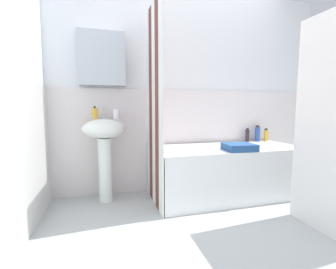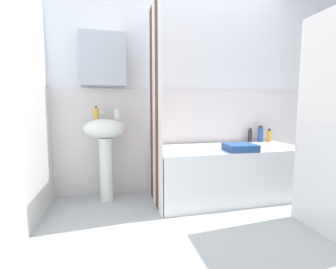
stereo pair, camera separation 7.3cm
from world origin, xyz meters
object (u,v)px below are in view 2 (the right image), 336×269
object	(u,v)px
conditioner_bottle	(269,136)
body_wash_bottle	(250,135)
towel_folded	(240,147)
bathtub	(228,171)
soap_dispenser	(96,113)
sink	(105,141)
toothbrush_cup	(118,114)
lotion_bottle	(260,134)

from	to	relation	value
conditioner_bottle	body_wash_bottle	world-z (taller)	body_wash_bottle
towel_folded	bathtub	bearing A→B (deg)	89.57
bathtub	soap_dispenser	bearing A→B (deg)	170.69
sink	toothbrush_cup	world-z (taller)	toothbrush_cup
sink	soap_dispenser	xyz separation A→B (m)	(-0.09, 0.05, 0.29)
toothbrush_cup	lotion_bottle	bearing A→B (deg)	3.68
soap_dispenser	lotion_bottle	distance (m)	2.04
soap_dispenser	towel_folded	size ratio (longest dim) A/B	0.45
soap_dispenser	towel_folded	world-z (taller)	soap_dispenser
toothbrush_cup	conditioner_bottle	world-z (taller)	toothbrush_cup
towel_folded	sink	bearing A→B (deg)	162.45
toothbrush_cup	lotion_bottle	distance (m)	1.82
soap_dispenser	conditioner_bottle	world-z (taller)	soap_dispenser
soap_dispenser	lotion_bottle	world-z (taller)	soap_dispenser
toothbrush_cup	towel_folded	size ratio (longest dim) A/B	0.32
sink	lotion_bottle	world-z (taller)	sink
toothbrush_cup	towel_folded	xyz separation A→B (m)	(1.19, -0.43, -0.33)
bathtub	towel_folded	world-z (taller)	towel_folded
toothbrush_cup	lotion_bottle	world-z (taller)	toothbrush_cup
toothbrush_cup	lotion_bottle	xyz separation A→B (m)	(1.80, 0.12, -0.27)
sink	bathtub	size ratio (longest dim) A/B	0.53
soap_dispenser	bathtub	xyz separation A→B (m)	(1.41, -0.23, -0.65)
bathtub	lotion_bottle	size ratio (longest dim) A/B	7.92
lotion_bottle	sink	bearing A→B (deg)	-176.31
conditioner_bottle	lotion_bottle	size ratio (longest dim) A/B	0.82
toothbrush_cup	body_wash_bottle	size ratio (longest dim) A/B	0.54
sink	lotion_bottle	size ratio (longest dim) A/B	4.22
soap_dispenser	conditioner_bottle	size ratio (longest dim) A/B	0.79
bathtub	conditioner_bottle	world-z (taller)	conditioner_bottle
sink	body_wash_bottle	xyz separation A→B (m)	(1.79, 0.13, -0.00)
soap_dispenser	conditioner_bottle	distance (m)	2.15
body_wash_bottle	bathtub	bearing A→B (deg)	-146.30
sink	bathtub	bearing A→B (deg)	-7.71
bathtub	sink	bearing A→B (deg)	172.29
bathtub	conditioner_bottle	size ratio (longest dim) A/B	9.70
soap_dispenser	lotion_bottle	xyz separation A→B (m)	(2.02, 0.07, -0.28)
body_wash_bottle	towel_folded	world-z (taller)	body_wash_bottle
sink	bathtub	xyz separation A→B (m)	(1.32, -0.18, -0.36)
toothbrush_cup	bathtub	distance (m)	1.37
bathtub	body_wash_bottle	bearing A→B (deg)	33.70
bathtub	body_wash_bottle	xyz separation A→B (m)	(0.47, 0.31, 0.36)
lotion_bottle	towel_folded	size ratio (longest dim) A/B	0.70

